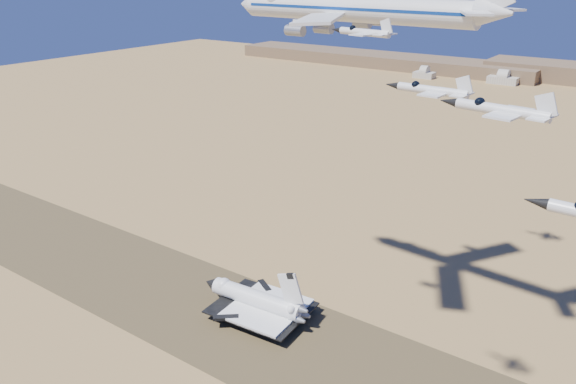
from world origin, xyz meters
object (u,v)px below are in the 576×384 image
Objects in this scene: crew_b at (254,326)px; crew_c at (259,332)px; crew_a at (253,329)px; chase_jet_e at (476,8)px; shuttle at (256,300)px; chase_jet_b at (430,90)px; carrier_747 at (343,9)px; chase_jet_c at (499,109)px; chase_jet_a at (363,32)px.

crew_c is (3.57, -1.37, -0.16)m from crew_b.
crew_b is (-0.70, 1.32, 0.07)m from crew_a.
shuttle is at bearing -124.95° from chase_jet_e.
chase_jet_e reaches higher than crew_a.
crew_b is at bearing 20.31° from crew_a.
crew_b is 1.20× the size of crew_c.
crew_c is at bearing 154.20° from chase_jet_b.
chase_jet_e is (21.96, 49.16, -1.59)m from carrier_747.
chase_jet_b reaches higher than shuttle.
chase_jet_c is at bearing -72.85° from chase_jet_e.
carrier_747 is at bearing 133.96° from chase_jet_a.
crew_b is 133.42m from chase_jet_c.
chase_jet_c reaches higher than shuttle.
chase_jet_b is (66.54, -35.57, 92.22)m from crew_a.
chase_jet_c reaches higher than crew_b.
crew_b is 0.14× the size of chase_jet_a.
crew_b reaches higher than crew_c.
chase_jet_a is at bearing -125.02° from crew_a.
shuttle is 12.45m from crew_c.
chase_jet_c is (31.83, -23.32, -5.53)m from chase_jet_a.
crew_c is 130.88m from chase_jet_c.
chase_jet_a is (33.30, -50.28, -0.31)m from carrier_747.
chase_jet_c is at bearing -128.80° from crew_a.
chase_jet_b is (17.81, -10.53, -6.81)m from chase_jet_a.
chase_jet_b reaches higher than crew_a.
chase_jet_e is at bearing 70.18° from carrier_747.
crew_a is at bearing -117.17° from carrier_747.
carrier_747 reaches higher than shuttle.
shuttle is 9.41m from crew_b.
carrier_747 reaches higher than chase_jet_e.
crew_c is at bearing -50.52° from shuttle.
crew_a is 0.12× the size of chase_jet_c.
crew_a is 1.49m from crew_b.
crew_c is 0.10× the size of chase_jet_e.
shuttle is 23.49× the size of crew_a.
crew_a is 2.86m from crew_c.
chase_jet_b is 19.02m from chase_jet_c.
crew_a is at bearing -118.90° from chase_jet_e.
shuttle is 2.79× the size of chase_jet_c.
shuttle is 98.43m from carrier_747.
chase_jet_e reaches higher than crew_c.
crew_a is 1.11× the size of crew_c.
chase_jet_c is (85.65, -56.66, 88.93)m from shuttle.
carrier_747 reaches higher than crew_b.
chase_jet_b reaches higher than crew_c.
chase_jet_a reaches higher than shuttle.
crew_c is at bearing 161.88° from chase_jet_a.
carrier_747 is (20.52, 16.94, 94.77)m from shuttle.
chase_jet_a is (48.72, -25.03, 99.03)m from crew_a.
crew_c is (2.86, -0.06, -0.09)m from crew_a.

